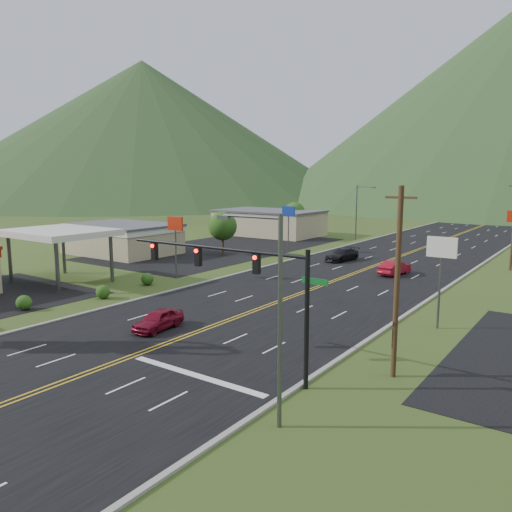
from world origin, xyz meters
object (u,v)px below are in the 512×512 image
Objects in this scene: traffic_signal at (241,274)px; car_red_near at (158,320)px; gas_canopy at (59,234)px; streetlight_east at (273,306)px; car_red_far at (395,268)px; car_dark_mid at (342,255)px; streetlight_west at (358,209)px.

traffic_signal is 3.21× the size of car_red_near.
streetlight_east is at bearing -19.88° from gas_canopy.
car_red_far is (6.36, 28.33, 0.06)m from car_red_near.
car_red_far is (-2.67, 30.84, -4.57)m from traffic_signal.
car_red_far is at bearing 94.95° from traffic_signal.
traffic_signal is 6.17m from streetlight_east.
traffic_signal is 37.74m from car_dark_mid.
car_red_near is 0.89× the size of car_red_far.
car_red_near is (9.13, -53.49, -4.48)m from streetlight_west.
traffic_signal reaches higher than gas_canopy.
car_red_near is 33.31m from car_dark_mid.
car_red_far reaches higher than car_red_near.
traffic_signal is at bearing 139.61° from streetlight_east.
gas_canopy reaches higher than car_red_near.
car_red_near is 0.78× the size of car_dark_mid.
streetlight_west is 29.88m from car_red_far.
streetlight_west is 54.45m from car_red_near.
traffic_signal is 29.59m from gas_canopy.
streetlight_west is 0.90× the size of gas_canopy.
streetlight_east reaches higher than gas_canopy.
car_red_near is at bearing -80.31° from streetlight_west.
car_red_near is at bearing 164.46° from traffic_signal.
streetlight_west is at bearing 110.86° from streetlight_east.
car_dark_mid reaches higher than car_red_near.
car_dark_mid is (-2.18, 33.24, 0.06)m from car_red_near.
streetlight_west is at bearing 118.52° from car_dark_mid.
gas_canopy reaches higher than car_dark_mid.
gas_canopy is at bearing 160.12° from streetlight_east.
streetlight_east and streetlight_west have the same top height.
traffic_signal is at bearing -63.03° from car_dark_mid.
streetlight_east is 35.88m from car_red_far.
car_dark_mid is 1.14× the size of car_red_far.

